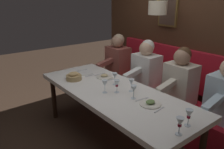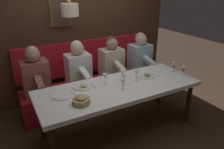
# 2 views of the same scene
# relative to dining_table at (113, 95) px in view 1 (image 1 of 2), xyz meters

# --- Properties ---
(ground_plane) EXTENTS (12.00, 12.00, 0.00)m
(ground_plane) POSITION_rel_dining_table_xyz_m (0.00, 0.00, -0.67)
(ground_plane) COLOR #332319
(dining_table) EXTENTS (0.90, 2.34, 0.74)m
(dining_table) POSITION_rel_dining_table_xyz_m (0.00, 0.00, 0.00)
(dining_table) COLOR white
(dining_table) RESTS_ON ground_plane
(banquette_bench) EXTENTS (0.52, 2.54, 0.45)m
(banquette_bench) POSITION_rel_dining_table_xyz_m (0.89, 0.00, -0.45)
(banquette_bench) COLOR red
(banquette_bench) RESTS_ON ground_plane
(back_wall_panel) EXTENTS (0.59, 3.74, 2.90)m
(back_wall_panel) POSITION_rel_dining_table_xyz_m (1.46, 0.01, 0.69)
(back_wall_panel) COLOR #422819
(back_wall_panel) RESTS_ON ground_plane
(diner_near) EXTENTS (0.60, 0.40, 0.79)m
(diner_near) POSITION_rel_dining_table_xyz_m (0.88, -0.36, 0.14)
(diner_near) COLOR beige
(diner_near) RESTS_ON banquette_bench
(diner_middle) EXTENTS (0.60, 0.40, 0.79)m
(diner_middle) POSITION_rel_dining_table_xyz_m (0.88, 0.29, 0.14)
(diner_middle) COLOR white
(diner_middle) RESTS_ON banquette_bench
(diner_far) EXTENTS (0.60, 0.40, 0.79)m
(diner_far) POSITION_rel_dining_table_xyz_m (0.88, 0.99, 0.14)
(diner_far) COLOR #934C42
(diner_far) RESTS_ON banquette_bench
(place_setting_0) EXTENTS (0.24, 0.31, 0.05)m
(place_setting_0) POSITION_rel_dining_table_xyz_m (0.20, 0.46, 0.08)
(place_setting_0) COLOR silver
(place_setting_0) RESTS_ON dining_table
(place_setting_1) EXTENTS (0.24, 0.32, 0.05)m
(place_setting_1) POSITION_rel_dining_table_xyz_m (0.08, -0.55, 0.08)
(place_setting_1) COLOR silver
(place_setting_1) RESTS_ON dining_table
(place_setting_2) EXTENTS (0.24, 0.31, 0.01)m
(place_setting_2) POSITION_rel_dining_table_xyz_m (0.09, 0.80, 0.07)
(place_setting_2) COLOR white
(place_setting_2) RESTS_ON dining_table
(wine_glass_0) EXTENTS (0.07, 0.07, 0.16)m
(wine_glass_0) POSITION_rel_dining_table_xyz_m (-0.15, -1.09, 0.18)
(wine_glass_0) COLOR silver
(wine_glass_0) RESTS_ON dining_table
(wine_glass_1) EXTENTS (0.07, 0.07, 0.16)m
(wine_glass_1) POSITION_rel_dining_table_xyz_m (0.04, -0.32, 0.18)
(wine_glass_1) COLOR silver
(wine_glass_1) RESTS_ON dining_table
(wine_glass_2) EXTENTS (0.07, 0.07, 0.16)m
(wine_glass_2) POSITION_rel_dining_table_xyz_m (0.16, -0.15, 0.18)
(wine_glass_2) COLOR silver
(wine_glass_2) RESTS_ON dining_table
(wine_glass_3) EXTENTS (0.07, 0.07, 0.16)m
(wine_glass_3) POSITION_rel_dining_table_xyz_m (0.04, -1.06, 0.18)
(wine_glass_3) COLOR silver
(wine_glass_3) RESTS_ON dining_table
(wine_glass_4) EXTENTS (0.07, 0.07, 0.16)m
(wine_glass_4) POSITION_rel_dining_table_xyz_m (-0.12, 0.02, 0.18)
(wine_glass_4) COLOR silver
(wine_glass_4) RESTS_ON dining_table
(wine_glass_5) EXTENTS (0.07, 0.07, 0.16)m
(wine_glass_5) POSITION_rel_dining_table_xyz_m (0.15, 0.15, 0.18)
(wine_glass_5) COLOR silver
(wine_glass_5) RESTS_ON dining_table
(wine_glass_6) EXTENTS (0.07, 0.07, 0.16)m
(wine_glass_6) POSITION_rel_dining_table_xyz_m (0.00, -0.07, 0.18)
(wine_glass_6) COLOR silver
(wine_glass_6) RESTS_ON dining_table
(bread_bowl) EXTENTS (0.22, 0.22, 0.12)m
(bread_bowl) POSITION_rel_dining_table_xyz_m (-0.20, 0.65, 0.11)
(bread_bowl) COLOR tan
(bread_bowl) RESTS_ON dining_table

